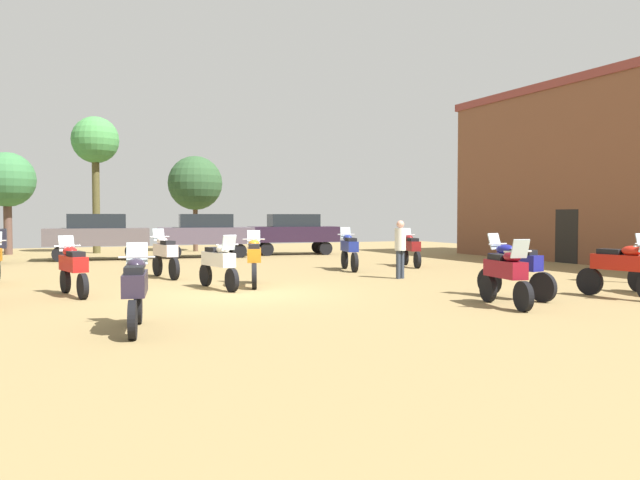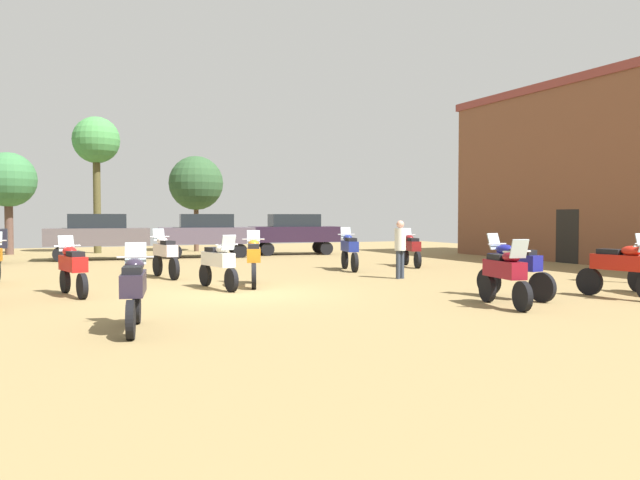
{
  "view_description": "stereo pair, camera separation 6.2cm",
  "coord_description": "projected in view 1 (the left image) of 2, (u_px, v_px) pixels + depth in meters",
  "views": [
    {
      "loc": [
        -4.63,
        -15.14,
        1.95
      ],
      "look_at": [
        3.79,
        3.6,
        1.16
      ],
      "focal_mm": 35.62,
      "sensor_mm": 36.0,
      "label": 1
    },
    {
      "loc": [
        -4.58,
        -15.16,
        1.95
      ],
      "look_at": [
        3.79,
        3.6,
        1.16
      ],
      "focal_mm": 35.62,
      "sensor_mm": 36.0,
      "label": 2
    }
  ],
  "objects": [
    {
      "name": "motorcycle_8",
      "position": [
        506.0,
        273.0,
        13.37
      ],
      "size": [
        0.7,
        2.07,
        1.45
      ],
      "rotation": [
        0.0,
        0.0,
        2.95
      ],
      "color": "black",
      "rests_on": "ground"
    },
    {
      "name": "motorcycle_7",
      "position": [
        514.0,
        267.0,
        14.72
      ],
      "size": [
        0.69,
        2.18,
        1.51
      ],
      "rotation": [
        0.0,
        0.0,
        0.17
      ],
      "color": "black",
      "rests_on": "ground"
    },
    {
      "name": "motorcycle_5",
      "position": [
        219.0,
        262.0,
        16.61
      ],
      "size": [
        0.69,
        2.23,
        1.44
      ],
      "rotation": [
        0.0,
        0.0,
        3.31
      ],
      "color": "black",
      "rests_on": "ground"
    },
    {
      "name": "motorcycle_12",
      "position": [
        73.0,
        267.0,
        15.18
      ],
      "size": [
        0.72,
        2.07,
        1.44
      ],
      "rotation": [
        0.0,
        0.0,
        0.21
      ],
      "color": "black",
      "rests_on": "ground"
    },
    {
      "name": "car_4",
      "position": [
        206.0,
        232.0,
        29.26
      ],
      "size": [
        4.53,
        2.45,
        2.0
      ],
      "rotation": [
        0.0,
        0.0,
        1.41
      ],
      "color": "black",
      "rests_on": "ground"
    },
    {
      "name": "person_2",
      "position": [
        400.0,
        245.0,
        19.34
      ],
      "size": [
        0.43,
        0.43,
        1.78
      ],
      "rotation": [
        0.0,
        0.0,
        3.44
      ],
      "color": "#2C3341",
      "rests_on": "ground"
    },
    {
      "name": "motorcycle_3",
      "position": [
        349.0,
        249.0,
        22.31
      ],
      "size": [
        0.74,
        2.14,
        1.51
      ],
      "rotation": [
        0.0,
        0.0,
        -0.23
      ],
      "color": "black",
      "rests_on": "ground"
    },
    {
      "name": "tree_2",
      "position": [
        195.0,
        183.0,
        34.13
      ],
      "size": [
        2.9,
        2.9,
        5.14
      ],
      "color": "brown",
      "rests_on": "ground"
    },
    {
      "name": "ground_plane",
      "position": [
        240.0,
        293.0,
        15.77
      ],
      "size": [
        44.0,
        52.0,
        0.02
      ],
      "color": "olive"
    },
    {
      "name": "motorcycle_4",
      "position": [
        411.0,
        248.0,
        23.95
      ],
      "size": [
        0.8,
        2.13,
        1.44
      ],
      "rotation": [
        0.0,
        0.0,
        -0.27
      ],
      "color": "black",
      "rests_on": "ground"
    },
    {
      "name": "motorcycle_11",
      "position": [
        165.0,
        254.0,
        19.62
      ],
      "size": [
        0.66,
        2.25,
        1.51
      ],
      "rotation": [
        0.0,
        0.0,
        0.14
      ],
      "color": "black",
      "rests_on": "ground"
    },
    {
      "name": "tree_1",
      "position": [
        95.0,
        143.0,
        32.33
      ],
      "size": [
        2.36,
        2.36,
        6.97
      ],
      "color": "#4F4826",
      "rests_on": "ground"
    },
    {
      "name": "motorcycle_6",
      "position": [
        254.0,
        259.0,
        17.37
      ],
      "size": [
        0.87,
        2.18,
        1.51
      ],
      "rotation": [
        0.0,
        0.0,
        -0.31
      ],
      "color": "black",
      "rests_on": "ground"
    },
    {
      "name": "tree_5",
      "position": [
        7.0,
        181.0,
        31.18
      ],
      "size": [
        2.69,
        2.69,
        5.05
      ],
      "color": "brown",
      "rests_on": "ground"
    },
    {
      "name": "car_1",
      "position": [
        97.0,
        233.0,
        27.47
      ],
      "size": [
        4.47,
        2.26,
        2.0
      ],
      "rotation": [
        0.0,
        0.0,
        1.46
      ],
      "color": "black",
      "rests_on": "ground"
    },
    {
      "name": "motorcycle_1",
      "position": [
        621.0,
        267.0,
        14.71
      ],
      "size": [
        0.67,
        2.17,
        1.5
      ],
      "rotation": [
        0.0,
        0.0,
        3.3
      ],
      "color": "black",
      "rests_on": "ground"
    },
    {
      "name": "car_3",
      "position": [
        293.0,
        231.0,
        31.39
      ],
      "size": [
        4.53,
        2.45,
        2.0
      ],
      "rotation": [
        0.0,
        0.0,
        1.41
      ],
      "color": "black",
      "rests_on": "ground"
    },
    {
      "name": "motorcycle_9",
      "position": [
        135.0,
        288.0,
        10.57
      ],
      "size": [
        0.71,
        2.12,
        1.46
      ],
      "rotation": [
        0.0,
        0.0,
        -0.2
      ],
      "color": "black",
      "rests_on": "ground"
    }
  ]
}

